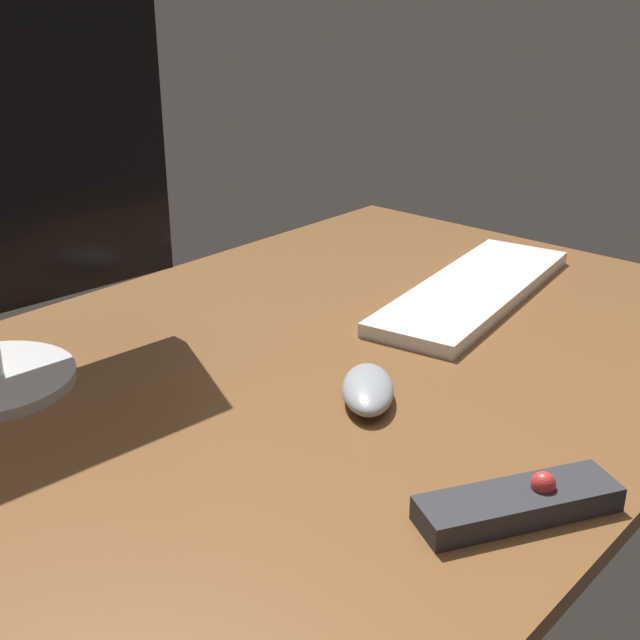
% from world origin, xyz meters
% --- Properties ---
extents(desk, '(1.40, 0.84, 0.02)m').
position_xyz_m(desk, '(0.00, 0.00, 0.01)').
color(desk, brown).
rests_on(desk, ground).
extents(keyboard, '(0.46, 0.20, 0.02)m').
position_xyz_m(keyboard, '(0.39, -0.02, 0.03)').
color(keyboard, white).
rests_on(keyboard, desk).
extents(computer_mouse, '(0.13, 0.12, 0.03)m').
position_xyz_m(computer_mouse, '(0.03, -0.11, 0.04)').
color(computer_mouse, '#999EA5').
rests_on(computer_mouse, desk).
extents(media_remote, '(0.19, 0.14, 0.04)m').
position_xyz_m(media_remote, '(-0.05, -0.34, 0.03)').
color(media_remote, '#2D2D33').
rests_on(media_remote, desk).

